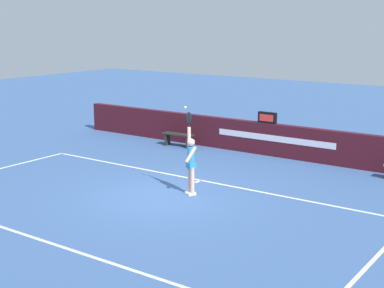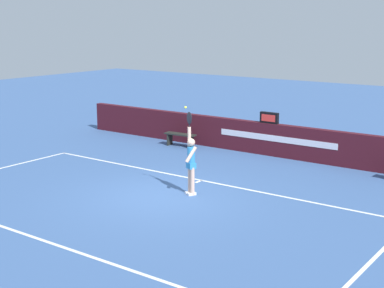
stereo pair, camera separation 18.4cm
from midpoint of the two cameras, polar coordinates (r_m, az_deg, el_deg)
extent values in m
plane|color=#3C5D94|center=(15.43, -3.50, -5.29)|extent=(60.00, 60.00, 0.00)
cube|color=white|center=(16.90, 0.58, -3.68)|extent=(12.12, 0.09, 0.00)
cube|color=white|center=(12.77, -14.85, -9.51)|extent=(12.12, 0.09, 0.00)
cube|color=white|center=(11.85, 17.11, -11.42)|extent=(0.09, 5.97, 0.00)
cube|color=white|center=(16.79, 0.28, -3.79)|extent=(0.09, 0.30, 0.00)
cube|color=#41111B|center=(20.16, 7.20, 0.52)|extent=(16.69, 0.27, 1.14)
cube|color=silver|center=(19.85, 8.00, 0.55)|extent=(4.51, 0.01, 0.21)
cube|color=black|center=(20.00, 7.35, 2.66)|extent=(0.68, 0.15, 0.39)
cube|color=red|center=(19.93, 7.24, 2.63)|extent=(0.53, 0.01, 0.24)
cylinder|color=beige|center=(15.39, -0.31, -3.79)|extent=(0.11, 0.11, 0.78)
cylinder|color=beige|center=(15.51, -0.57, -3.66)|extent=(0.11, 0.11, 0.78)
cube|color=white|center=(15.48, -0.38, -5.07)|extent=(0.19, 0.26, 0.07)
cube|color=white|center=(15.60, -0.63, -4.93)|extent=(0.19, 0.26, 0.07)
cylinder|color=#2E85C3|center=(15.28, -0.45, -1.31)|extent=(0.21, 0.21, 0.56)
cube|color=#2E85C3|center=(15.33, -0.44, -2.17)|extent=(0.30, 0.28, 0.16)
sphere|color=beige|center=(15.19, -0.45, 0.17)|extent=(0.21, 0.21, 0.21)
cylinder|color=beige|center=(15.25, -0.64, 0.74)|extent=(0.12, 0.12, 0.52)
cylinder|color=beige|center=(15.14, -0.45, -1.07)|extent=(0.23, 0.36, 0.43)
ellipsoid|color=black|center=(15.15, -0.65, 2.64)|extent=(0.29, 0.15, 0.36)
cylinder|color=black|center=(15.18, -0.64, 1.93)|extent=(0.03, 0.03, 0.18)
sphere|color=yellow|center=(15.09, -1.03, 3.71)|extent=(0.07, 0.07, 0.07)
cube|color=#242721|center=(21.33, -1.68, 0.99)|extent=(1.27, 0.46, 0.05)
cube|color=#242721|center=(21.64, -2.73, 0.51)|extent=(0.08, 0.32, 0.47)
cube|color=#242721|center=(21.14, -0.59, 0.24)|extent=(0.08, 0.32, 0.47)
camera|label=1|loc=(0.09, -90.35, -0.08)|focal=52.90mm
camera|label=2|loc=(0.09, 89.65, 0.08)|focal=52.90mm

